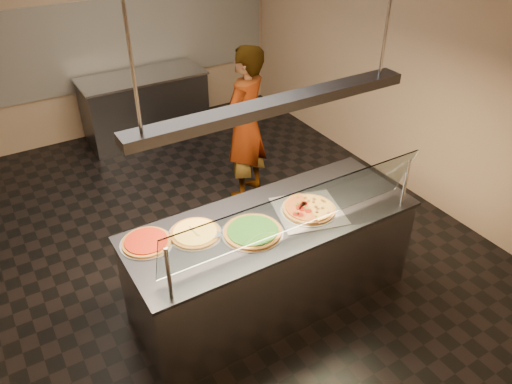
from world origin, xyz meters
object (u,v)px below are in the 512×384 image
half_pizza_sausage (319,205)px  prep_table (145,106)px  sneeze_guard (298,211)px  pizza_tomato (146,242)px  perforated_tray (308,210)px  heat_lamp_housing (275,105)px  pizza_spatula (201,232)px  serving_counter (271,261)px  half_pizza_pepperoni (298,212)px  worker (245,125)px  pizza_spinach (252,231)px  pizza_cheese (195,233)px

half_pizza_sausage → prep_table: (-0.18, 3.83, -0.49)m
sneeze_guard → pizza_tomato: size_ratio=5.47×
sneeze_guard → prep_table: size_ratio=1.29×
perforated_tray → heat_lamp_housing: bearing=168.6°
half_pizza_sausage → pizza_spatula: size_ratio=2.11×
serving_counter → half_pizza_pepperoni: half_pizza_pepperoni is taller
half_pizza_sausage → pizza_spatula: 1.05m
prep_table → heat_lamp_housing: 4.05m
worker → pizza_spinach: bearing=32.5°
half_pizza_pepperoni → worker: bearing=74.1°
pizza_spinach → pizza_cheese: size_ratio=1.17×
serving_counter → half_pizza_sausage: 0.66m
serving_counter → pizza_cheese: size_ratio=5.81×
serving_counter → half_pizza_sausage: bearing=-8.5°
perforated_tray → pizza_spinach: (-0.56, -0.01, 0.01)m
half_pizza_pepperoni → pizza_spatula: half_pizza_pepperoni is taller
serving_counter → pizza_spatula: 0.78m
pizza_spinach → worker: (0.95, 1.75, -0.03)m
perforated_tray → half_pizza_pepperoni: half_pizza_pepperoni is taller
pizza_cheese → worker: (1.35, 1.53, -0.03)m
serving_counter → pizza_spatula: bearing=169.3°
pizza_spatula → perforated_tray: bearing=-10.9°
serving_counter → half_pizza_pepperoni: (0.22, -0.06, 0.50)m
half_pizza_sausage → pizza_spinach: half_pizza_sausage is taller
pizza_cheese → pizza_spatula: size_ratio=1.83×
half_pizza_sausage → sneeze_guard: bearing=-147.3°
serving_counter → perforated_tray: (0.32, -0.07, 0.47)m
pizza_spinach → pizza_cheese: bearing=150.9°
serving_counter → worker: worker is taller
prep_table → pizza_spatula: bearing=-103.1°
serving_counter → sneeze_guard: sneeze_guard is taller
half_pizza_sausage → pizza_cheese: 1.09m
pizza_spatula → serving_counter: bearing=-10.7°
perforated_tray → pizza_cheese: size_ratio=1.57×
perforated_tray → pizza_tomato: 1.37m
half_pizza_pepperoni → half_pizza_sausage: (0.22, 0.00, -0.01)m
half_pizza_sausage → pizza_tomato: bearing=168.1°
sneeze_guard → half_pizza_sausage: sneeze_guard is taller
pizza_spinach → heat_lamp_housing: bearing=17.0°
sneeze_guard → pizza_cheese: sneeze_guard is taller
pizza_spinach → prep_table: pizza_spinach is taller
half_pizza_pepperoni → heat_lamp_housing: 1.01m
pizza_spinach → prep_table: bearing=82.8°
pizza_cheese → heat_lamp_housing: heat_lamp_housing is taller
perforated_tray → half_pizza_sausage: bearing=0.3°
half_pizza_sausage → pizza_spinach: 0.67m
pizza_tomato → prep_table: (1.26, 3.52, -0.48)m
half_pizza_sausage → pizza_tomato: half_pizza_sausage is taller
pizza_tomato → worker: worker is taller
pizza_tomato → pizza_cheese: bearing=-13.5°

